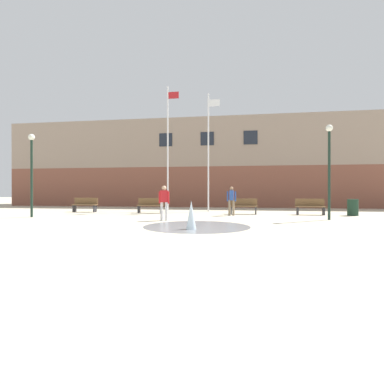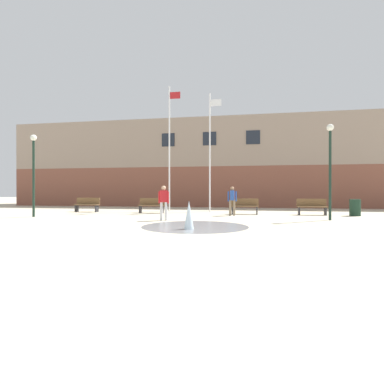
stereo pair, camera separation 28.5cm
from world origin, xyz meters
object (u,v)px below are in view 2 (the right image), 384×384
object	(u,v)px
teen_by_trashcan	(164,200)
flagpole_left	(170,145)
park_bench_under_right_flagpole	(312,206)
adult_in_red	(232,199)
park_bench_far_left	(87,204)
flagpole_right	(210,149)
park_bench_under_left_flagpole	(244,206)
lamp_post_left_lane	(34,164)
lamp_post_right_lane	(330,159)
park_bench_left_of_flagpoles	(152,205)
trash_can	(355,208)

from	to	relation	value
teen_by_trashcan	flagpole_left	xyz separation A→B (m)	(-1.29, 6.22, 3.50)
park_bench_under_right_flagpole	adult_in_red	size ratio (longest dim) A/B	1.01
park_bench_far_left	flagpole_right	bearing A→B (deg)	11.94
park_bench_far_left	teen_by_trashcan	size ratio (longest dim) A/B	1.01
park_bench_under_left_flagpole	flagpole_left	world-z (taller)	flagpole_left
lamp_post_left_lane	lamp_post_right_lane	distance (m)	14.75
park_bench_left_of_flagpoles	flagpole_left	size ratio (longest dim) A/B	0.19
flagpole_right	teen_by_trashcan	bearing A→B (deg)	-103.02
teen_by_trashcan	adult_in_red	xyz separation A→B (m)	(2.98, 3.28, 0.00)
lamp_post_left_lane	lamp_post_right_lane	size ratio (longest dim) A/B	0.96
park_bench_far_left	park_bench_left_of_flagpoles	distance (m)	4.39
park_bench_far_left	trash_can	xyz separation A→B (m)	(15.91, -0.34, -0.03)
park_bench_left_of_flagpoles	park_bench_under_left_flagpole	size ratio (longest dim) A/B	1.00
park_bench_far_left	flagpole_right	xyz separation A→B (m)	(7.80, 1.65, 3.63)
flagpole_left	lamp_post_right_lane	distance (m)	10.16
park_bench_left_of_flagpoles	trash_can	bearing A→B (deg)	-0.75
park_bench_under_right_flagpole	adult_in_red	xyz separation A→B (m)	(-4.39, -1.15, 0.45)
teen_by_trashcan	flagpole_right	size ratio (longest dim) A/B	0.21
park_bench_left_of_flagpoles	teen_by_trashcan	xyz separation A→B (m)	(1.97, -4.38, 0.45)
flagpole_right	trash_can	bearing A→B (deg)	-13.81
lamp_post_right_lane	trash_can	xyz separation A→B (m)	(2.00, 2.76, -2.40)
lamp_post_right_lane	adult_in_red	bearing A→B (deg)	158.39
adult_in_red	lamp_post_left_lane	world-z (taller)	lamp_post_left_lane
park_bench_under_left_flagpole	flagpole_left	size ratio (longest dim) A/B	0.19
park_bench_left_of_flagpoles	trash_can	distance (m)	11.52
park_bench_far_left	flagpole_right	size ratio (longest dim) A/B	0.21
flagpole_left	lamp_post_right_lane	xyz separation A→B (m)	(8.84, -4.75, -1.58)
park_bench_under_right_flagpole	trash_can	bearing A→B (deg)	-5.31
adult_in_red	park_bench_under_right_flagpole	bearing A→B (deg)	109.05
park_bench_left_of_flagpoles	park_bench_under_right_flagpole	world-z (taller)	same
park_bench_left_of_flagpoles	flagpole_left	world-z (taller)	flagpole_left
adult_in_red	flagpole_left	world-z (taller)	flagpole_left
flagpole_left	park_bench_left_of_flagpoles	bearing A→B (deg)	-110.24
park_bench_far_left	flagpole_right	world-z (taller)	flagpole_right
park_bench_far_left	trash_can	world-z (taller)	park_bench_far_left
park_bench_left_of_flagpoles	flagpole_right	distance (m)	5.31
adult_in_red	park_bench_far_left	bearing A→B (deg)	-93.57
park_bench_far_left	park_bench_left_of_flagpoles	xyz separation A→B (m)	(4.39, -0.19, 0.00)
teen_by_trashcan	lamp_post_left_lane	xyz separation A→B (m)	(-7.18, 0.65, 1.83)
park_bench_far_left	flagpole_left	distance (m)	6.63
teen_by_trashcan	lamp_post_right_lane	distance (m)	7.92
flagpole_right	lamp_post_right_lane	distance (m)	7.84
park_bench_far_left	lamp_post_right_lane	xyz separation A→B (m)	(13.90, -3.10, 2.37)
lamp_post_left_lane	lamp_post_right_lane	world-z (taller)	lamp_post_right_lane
adult_in_red	lamp_post_right_lane	bearing A→B (deg)	72.72
park_bench_far_left	park_bench_under_right_flagpole	world-z (taller)	same
park_bench_far_left	adult_in_red	distance (m)	9.44
flagpole_left	lamp_post_left_lane	xyz separation A→B (m)	(-5.89, -5.57, -1.67)
park_bench_under_right_flagpole	lamp_post_left_lane	xyz separation A→B (m)	(-14.55, -3.78, 2.28)
park_bench_left_of_flagpoles	lamp_post_right_lane	bearing A→B (deg)	-17.00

